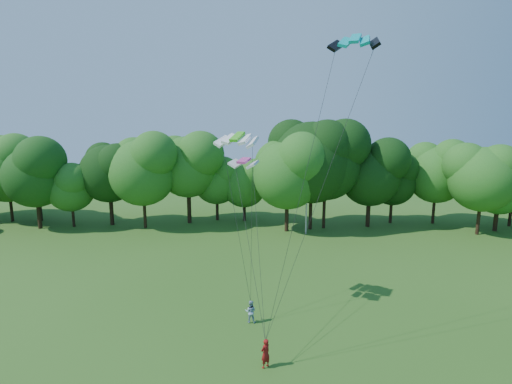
{
  "coord_description": "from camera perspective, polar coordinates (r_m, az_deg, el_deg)",
  "views": [
    {
      "loc": [
        0.57,
        -15.63,
        14.21
      ],
      "look_at": [
        -0.77,
        13.0,
        8.85
      ],
      "focal_mm": 28.0,
      "sensor_mm": 36.0,
      "label": 1
    }
  ],
  "objects": [
    {
      "name": "kite_flyer_right",
      "position": [
        29.23,
        -0.77,
        -16.7
      ],
      "size": [
        0.84,
        0.68,
        1.61
      ],
      "primitive_type": "imported",
      "rotation": [
        0.0,
        0.0,
        3.04
      ],
      "color": "#8EACC6",
      "rests_on": "ground"
    },
    {
      "name": "kite_green",
      "position": [
        28.58,
        -2.69,
        7.9
      ],
      "size": [
        3.35,
        2.49,
        0.71
      ],
      "rotation": [
        0.0,
        0.0,
        -0.42
      ],
      "color": "#41C11D",
      "rests_on": "ground"
    },
    {
      "name": "tree_back_center",
      "position": [
        50.61,
        8.02,
        6.01
      ],
      "size": [
        11.29,
        11.29,
        16.42
      ],
      "color": "#332114",
      "rests_on": "ground"
    },
    {
      "name": "utility_pole",
      "position": [
        49.25,
        7.22,
        -1.46
      ],
      "size": [
        1.55,
        0.19,
        7.76
      ],
      "rotation": [
        0.0,
        0.0,
        0.07
      ],
      "color": "#AFAEA6",
      "rests_on": "ground"
    },
    {
      "name": "kite_pink",
      "position": [
        27.8,
        -1.74,
        4.52
      ],
      "size": [
        2.28,
        1.74,
        0.38
      ],
      "rotation": [
        0.0,
        0.0,
        -0.41
      ],
      "color": "#CB3896",
      "rests_on": "ground"
    },
    {
      "name": "kite_flyer_left",
      "position": [
        24.71,
        1.34,
        -22.04
      ],
      "size": [
        0.76,
        0.75,
        1.76
      ],
      "primitive_type": "imported",
      "rotation": [
        0.0,
        0.0,
        3.91
      ],
      "color": "maroon",
      "rests_on": "ground"
    },
    {
      "name": "tree_back_west",
      "position": [
        57.92,
        -29.09,
        2.86
      ],
      "size": [
        8.54,
        8.54,
        12.42
      ],
      "color": "#312213",
      "rests_on": "ground"
    },
    {
      "name": "kite_teal",
      "position": [
        25.28,
        13.99,
        20.49
      ],
      "size": [
        3.02,
        2.08,
        0.74
      ],
      "rotation": [
        0.0,
        0.0,
        -0.35
      ],
      "color": "#05A6A9",
      "rests_on": "ground"
    },
    {
      "name": "tree_back_east",
      "position": [
        58.26,
        31.49,
        1.03
      ],
      "size": [
        6.73,
        6.73,
        9.78
      ],
      "color": "#392116",
      "rests_on": "ground"
    }
  ]
}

